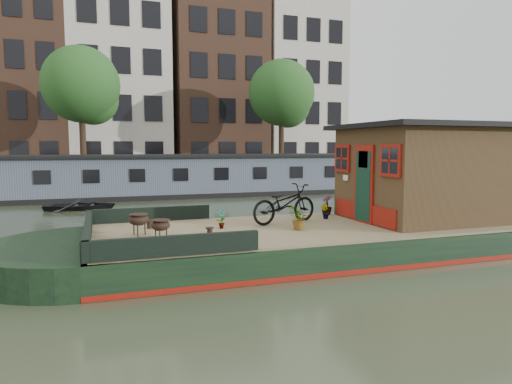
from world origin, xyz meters
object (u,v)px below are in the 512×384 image
object	(u,v)px
dinghy	(80,202)
brazier_front	(161,230)
potted_plant_a	(221,219)
brazier_rear	(139,225)
bicycle	(284,204)
cabin	(424,171)

from	to	relation	value
dinghy	brazier_front	bearing A→B (deg)	-165.90
potted_plant_a	brazier_rear	distance (m)	1.85
bicycle	brazier_rear	size ratio (longest dim) A/B	3.96
bicycle	brazier_front	size ratio (longest dim) A/B	4.22
potted_plant_a	bicycle	bearing A→B (deg)	7.10
cabin	bicycle	distance (m)	3.75
potted_plant_a	dinghy	world-z (taller)	potted_plant_a
potted_plant_a	brazier_front	distance (m)	1.76
brazier_rear	dinghy	size ratio (longest dim) A/B	0.17
cabin	potted_plant_a	distance (m)	5.37
cabin	dinghy	bearing A→B (deg)	131.05
cabin	bicycle	bearing A→B (deg)	171.37
dinghy	potted_plant_a	bearing A→B (deg)	-156.65
potted_plant_a	dinghy	distance (m)	10.14
potted_plant_a	dinghy	bearing A→B (deg)	109.34
bicycle	dinghy	bearing A→B (deg)	13.95
cabin	brazier_front	bearing A→B (deg)	-174.87
cabin	potted_plant_a	bearing A→B (deg)	176.23
brazier_front	brazier_rear	world-z (taller)	brazier_rear
brazier_rear	dinghy	world-z (taller)	brazier_rear
brazier_front	brazier_rear	size ratio (longest dim) A/B	0.94
cabin	dinghy	xyz separation A→B (m)	(-8.62, 9.89, -1.59)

